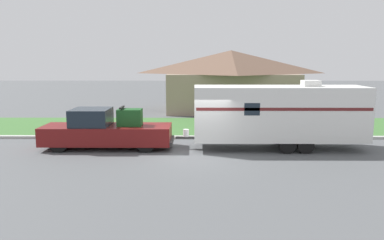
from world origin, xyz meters
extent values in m
plane|color=#515456|center=(0.00, 0.00, 0.00)|extent=(120.00, 120.00, 0.00)
cube|color=#ADADA8|center=(0.00, 3.75, 0.07)|extent=(80.00, 0.30, 0.14)
cube|color=#3D6B33|center=(0.00, 7.40, 0.01)|extent=(80.00, 7.00, 0.03)
cube|color=gray|center=(2.64, 15.37, 1.57)|extent=(10.42, 6.86, 3.13)
pyramid|color=brown|center=(2.64, 15.37, 4.08)|extent=(11.26, 7.41, 1.90)
cube|color=#4C3828|center=(2.64, 11.97, 1.05)|extent=(1.00, 0.06, 2.10)
cylinder|color=black|center=(-6.72, 0.67, 0.46)|extent=(0.92, 0.28, 0.92)
cylinder|color=black|center=(-6.72, 2.25, 0.46)|extent=(0.92, 0.28, 0.92)
cylinder|color=black|center=(-2.65, 0.67, 0.46)|extent=(0.92, 0.28, 0.92)
cylinder|color=black|center=(-2.65, 2.25, 0.46)|extent=(0.92, 0.28, 0.92)
cube|color=maroon|center=(-5.99, 1.46, 0.69)|extent=(3.44, 1.94, 0.87)
cube|color=#19232D|center=(-5.37, 1.46, 1.53)|extent=(1.79, 1.78, 0.81)
cube|color=maroon|center=(-2.90, 1.46, 0.69)|extent=(2.72, 1.94, 0.87)
cube|color=#333333|center=(-1.48, 1.46, 0.37)|extent=(0.12, 1.74, 0.20)
cube|color=#194C1E|center=(-3.50, 1.46, 1.53)|extent=(1.15, 0.81, 0.80)
cube|color=black|center=(-3.87, 1.46, 2.01)|extent=(0.10, 0.90, 0.08)
cylinder|color=black|center=(3.89, 0.48, 0.38)|extent=(0.76, 0.22, 0.76)
cylinder|color=black|center=(3.89, 2.43, 0.38)|extent=(0.76, 0.22, 0.76)
cylinder|color=black|center=(4.73, 0.48, 0.38)|extent=(0.76, 0.22, 0.76)
cylinder|color=black|center=(4.73, 2.43, 0.38)|extent=(0.76, 0.22, 0.76)
cube|color=silver|center=(3.66, 1.46, 1.76)|extent=(8.10, 2.23, 2.54)
cube|color=#5B1E1E|center=(3.66, 0.34, 2.07)|extent=(7.93, 0.01, 0.14)
cube|color=#383838|center=(-0.84, 1.46, 0.54)|extent=(0.90, 0.12, 0.10)
cylinder|color=silver|center=(-0.79, 1.46, 0.77)|extent=(0.28, 0.28, 0.36)
cube|color=silver|center=(5.12, 1.46, 3.17)|extent=(0.80, 0.68, 0.28)
cube|color=#19232D|center=(2.20, 0.34, 2.07)|extent=(0.70, 0.01, 0.56)
cylinder|color=brown|center=(7.47, 4.70, 0.58)|extent=(0.09, 0.09, 1.17)
cube|color=#B2B2B2|center=(7.47, 4.70, 1.28)|extent=(0.48, 0.20, 0.22)
camera|label=1|loc=(-0.36, -16.30, 4.28)|focal=35.00mm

